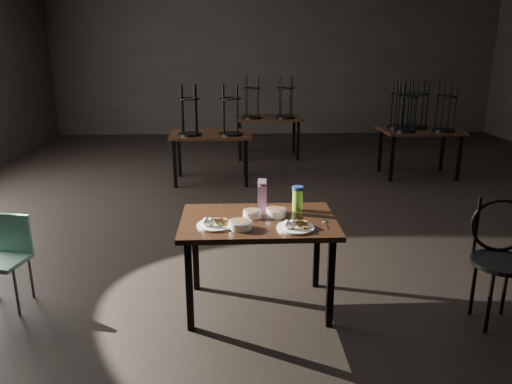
{
  "coord_description": "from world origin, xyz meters",
  "views": [
    {
      "loc": [
        -0.98,
        -5.56,
        2.07
      ],
      "look_at": [
        -0.79,
        -1.54,
        0.85
      ],
      "focal_mm": 35.0,
      "sensor_mm": 36.0,
      "label": 1
    }
  ],
  "objects_px": {
    "school_chair": "(6,253)",
    "main_table": "(258,229)",
    "water_bottle": "(298,198)",
    "bentwood_chair": "(501,252)",
    "juice_carton": "(262,196)"
  },
  "relations": [
    {
      "from": "school_chair",
      "to": "main_table",
      "type": "bearing_deg",
      "value": 8.63
    },
    {
      "from": "main_table",
      "to": "juice_carton",
      "type": "height_order",
      "value": "juice_carton"
    },
    {
      "from": "school_chair",
      "to": "bentwood_chair",
      "type": "bearing_deg",
      "value": 6.47
    },
    {
      "from": "main_table",
      "to": "school_chair",
      "type": "relative_size",
      "value": 1.61
    },
    {
      "from": "juice_carton",
      "to": "water_bottle",
      "type": "distance_m",
      "value": 0.29
    },
    {
      "from": "juice_carton",
      "to": "bentwood_chair",
      "type": "height_order",
      "value": "juice_carton"
    },
    {
      "from": "juice_carton",
      "to": "bentwood_chair",
      "type": "xyz_separation_m",
      "value": [
        1.77,
        -0.47,
        -0.32
      ]
    },
    {
      "from": "main_table",
      "to": "water_bottle",
      "type": "bearing_deg",
      "value": 31.9
    },
    {
      "from": "bentwood_chair",
      "to": "school_chair",
      "type": "distance_m",
      "value": 3.85
    },
    {
      "from": "water_bottle",
      "to": "bentwood_chair",
      "type": "height_order",
      "value": "water_bottle"
    },
    {
      "from": "main_table",
      "to": "school_chair",
      "type": "xyz_separation_m",
      "value": [
        -2.02,
        0.14,
        -0.22
      ]
    },
    {
      "from": "bentwood_chair",
      "to": "school_chair",
      "type": "relative_size",
      "value": 1.26
    },
    {
      "from": "water_bottle",
      "to": "bentwood_chair",
      "type": "bearing_deg",
      "value": -17.64
    },
    {
      "from": "juice_carton",
      "to": "bentwood_chair",
      "type": "bearing_deg",
      "value": -14.8
    },
    {
      "from": "main_table",
      "to": "juice_carton",
      "type": "distance_m",
      "value": 0.29
    }
  ]
}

